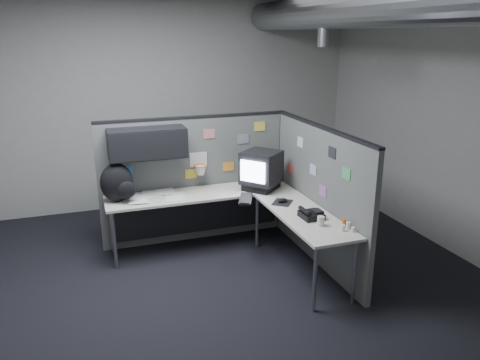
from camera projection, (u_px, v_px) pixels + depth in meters
name	position (u px, v px, depth m)	size (l,w,h in m)	color
room	(286.00, 86.00, 4.66)	(5.62, 5.62, 3.22)	black
partition_back	(183.00, 168.00, 5.84)	(2.44, 0.42, 1.63)	#5B5D5B
partition_right	(318.00, 195.00, 5.40)	(0.07, 2.23, 1.63)	#5B5D5B
desk	(227.00, 207.00, 5.60)	(2.31, 2.11, 0.73)	beige
monitor	(261.00, 170.00, 5.81)	(0.60, 0.60, 0.48)	black
keyboard	(246.00, 199.00, 5.48)	(0.29, 0.42, 0.04)	black
mouse	(282.00, 201.00, 5.40)	(0.31, 0.32, 0.05)	black
phone	(311.00, 214.00, 4.94)	(0.22, 0.24, 0.11)	black
bottles	(347.00, 226.00, 4.66)	(0.13, 0.19, 0.08)	silver
cup	(321.00, 221.00, 4.74)	(0.07, 0.07, 0.10)	beige
papers	(147.00, 195.00, 5.62)	(0.88, 0.59, 0.02)	white
backpack	(118.00, 183.00, 5.38)	(0.44, 0.40, 0.46)	black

